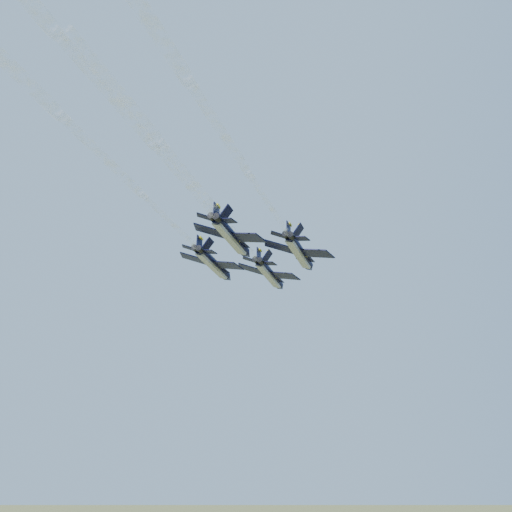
# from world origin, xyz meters

# --- Properties ---
(jet_lead) EXTENTS (13.29, 18.37, 5.31)m
(jet_lead) POSITION_xyz_m (3.99, 9.16, 106.59)
(jet_lead) COLOR black
(jet_left) EXTENTS (13.29, 18.37, 5.31)m
(jet_left) POSITION_xyz_m (-6.61, 1.35, 106.59)
(jet_left) COLOR black
(jet_right) EXTENTS (13.29, 18.37, 5.31)m
(jet_right) POSITION_xyz_m (10.78, -3.43, 106.59)
(jet_right) COLOR black
(jet_slot) EXTENTS (13.29, 18.37, 5.31)m
(jet_slot) POSITION_xyz_m (-0.77, -12.64, 106.59)
(jet_slot) COLOR black
(smoke_trail_lead) EXTENTS (15.65, 61.77, 2.20)m
(smoke_trail_lead) POSITION_xyz_m (-6.35, -36.25, 106.63)
(smoke_trail_lead) COLOR white
(smoke_trail_left) EXTENTS (15.65, 61.77, 2.20)m
(smoke_trail_left) POSITION_xyz_m (-16.94, -44.07, 106.63)
(smoke_trail_left) COLOR white
(smoke_trail_right) EXTENTS (15.65, 61.77, 2.20)m
(smoke_trail_right) POSITION_xyz_m (0.45, -48.85, 106.63)
(smoke_trail_right) COLOR white
(smoke_trail_slot) EXTENTS (15.65, 61.77, 2.20)m
(smoke_trail_slot) POSITION_xyz_m (-11.10, -58.06, 106.63)
(smoke_trail_slot) COLOR white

